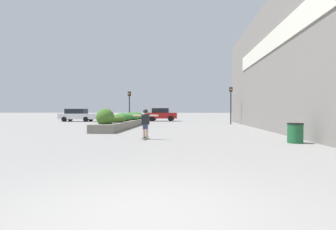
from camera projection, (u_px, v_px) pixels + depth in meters
name	position (u px, v px, depth m)	size (l,w,h in m)	color
ground_plane	(142.00, 215.00, 3.40)	(300.00, 300.00, 0.00)	gray
building_wall_right	(294.00, 53.00, 13.79)	(0.67, 34.30, 8.71)	gray
planter_box	(125.00, 121.00, 21.16)	(1.56, 11.85, 1.48)	slate
skateboard	(146.00, 138.00, 12.30)	(0.25, 0.75, 0.09)	black
skateboarder	(146.00, 120.00, 12.28)	(1.24, 0.23, 1.33)	tan
trash_bin	(295.00, 133.00, 10.88)	(0.65, 0.65, 0.83)	#1E5B33
car_leftmost	(162.00, 114.00, 33.38)	(3.82, 1.98, 1.65)	maroon
car_center_left	(299.00, 115.00, 28.35)	(4.43, 1.94, 1.62)	navy
car_center_right	(77.00, 115.00, 32.14)	(4.30, 1.85, 1.56)	silver
traffic_light_left	(129.00, 102.00, 26.77)	(0.28, 0.30, 3.30)	black
traffic_light_right	(231.00, 99.00, 25.63)	(0.28, 0.30, 3.65)	black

